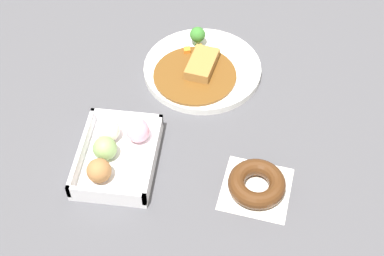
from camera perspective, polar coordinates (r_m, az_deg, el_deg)
name	(u,v)px	position (r m, az deg, el deg)	size (l,w,h in m)	color
ground_plane	(221,105)	(1.23, 3.09, 2.48)	(1.60, 1.60, 0.00)	#4C4C51
curry_plate	(201,68)	(1.29, 1.00, 6.32)	(0.28, 0.28, 0.07)	white
donut_box	(116,152)	(1.12, -8.06, -2.51)	(0.21, 0.16, 0.06)	white
chocolate_ring_donut	(257,184)	(1.07, 6.84, -5.88)	(0.15, 0.15, 0.04)	white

